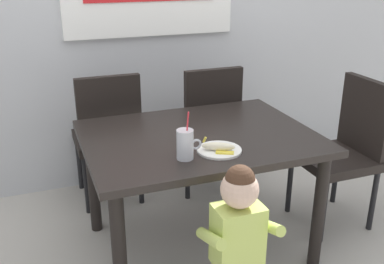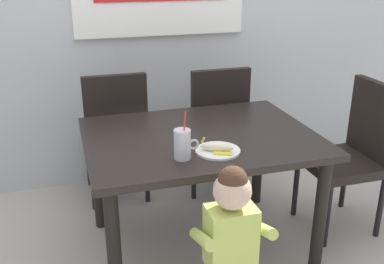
% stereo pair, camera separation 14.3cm
% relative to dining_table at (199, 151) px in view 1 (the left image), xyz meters
% --- Properties ---
extents(ground_plane, '(24.00, 24.00, 0.00)m').
position_rel_dining_table_xyz_m(ground_plane, '(0.00, 0.00, -0.64)').
color(ground_plane, '#B7B2A8').
extents(dining_table, '(1.28, 0.96, 0.74)m').
position_rel_dining_table_xyz_m(dining_table, '(0.00, 0.00, 0.00)').
color(dining_table, black).
rests_on(dining_table, ground).
extents(dining_chair_left, '(0.44, 0.44, 0.96)m').
position_rel_dining_table_xyz_m(dining_chair_left, '(-0.39, 0.73, -0.10)').
color(dining_chair_left, black).
rests_on(dining_chair_left, ground).
extents(dining_chair_right, '(0.44, 0.44, 0.96)m').
position_rel_dining_table_xyz_m(dining_chair_right, '(0.33, 0.68, -0.10)').
color(dining_chair_right, black).
rests_on(dining_chair_right, ground).
extents(dining_chair_far, '(0.44, 0.44, 0.96)m').
position_rel_dining_table_xyz_m(dining_chair_far, '(1.01, -0.03, -0.10)').
color(dining_chair_far, black).
rests_on(dining_chair_far, ground).
extents(toddler_standing, '(0.33, 0.24, 0.84)m').
position_rel_dining_table_xyz_m(toddler_standing, '(-0.06, -0.63, -0.11)').
color(toddler_standing, '#3F4760').
rests_on(toddler_standing, ground).
extents(milk_cup, '(0.13, 0.08, 0.25)m').
position_rel_dining_table_xyz_m(milk_cup, '(-0.18, -0.28, 0.17)').
color(milk_cup, silver).
rests_on(milk_cup, dining_table).
extents(snack_plate, '(0.23, 0.23, 0.01)m').
position_rel_dining_table_xyz_m(snack_plate, '(0.01, -0.25, 0.11)').
color(snack_plate, white).
rests_on(snack_plate, dining_table).
extents(peeled_banana, '(0.17, 0.14, 0.07)m').
position_rel_dining_table_xyz_m(peeled_banana, '(0.01, -0.27, 0.13)').
color(peeled_banana, '#F4EAC6').
rests_on(peeled_banana, snack_plate).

